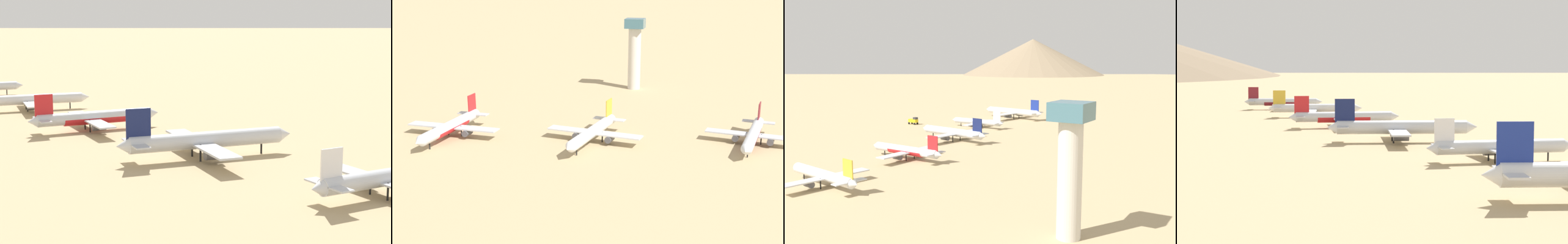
{
  "view_description": "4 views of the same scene",
  "coord_description": "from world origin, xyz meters",
  "views": [
    {
      "loc": [
        -60.85,
        -131.75,
        29.34
      ],
      "look_at": [
        3.29,
        -17.8,
        6.88
      ],
      "focal_mm": 61.01,
      "sensor_mm": 36.0,
      "label": 1
    },
    {
      "loc": [
        126.24,
        89.19,
        44.62
      ],
      "look_at": [
        -8.77,
        56.39,
        5.7
      ],
      "focal_mm": 49.89,
      "sensor_mm": 36.0,
      "label": 2
    },
    {
      "loc": [
        -113.34,
        143.03,
        35.53
      ],
      "look_at": [
        1.26,
        -38.55,
        6.19
      ],
      "focal_mm": 43.78,
      "sensor_mm": 36.0,
      "label": 3
    },
    {
      "loc": [
        -37.31,
        -195.67,
        20.73
      ],
      "look_at": [
        -2.69,
        -17.94,
        4.84
      ],
      "focal_mm": 67.72,
      "sensor_mm": 36.0,
      "label": 4
    }
  ],
  "objects": [
    {
      "name": "control_tower",
      "position": [
        -79.96,
        57.54,
        15.22
      ],
      "size": [
        7.2,
        7.2,
        27.1
      ],
      "color": "beige",
      "rests_on": "ground"
    },
    {
      "name": "parked_jet_4",
      "position": [
        -8.62,
        57.87,
        3.17
      ],
      "size": [
        32.56,
        26.62,
        9.41
      ],
      "color": "silver",
      "rests_on": "ground"
    },
    {
      "name": "parked_jet_5",
      "position": [
        -16.54,
        99.28,
        2.99
      ],
      "size": [
        31.13,
        25.45,
        9.0
      ],
      "color": "silver",
      "rests_on": "ground"
    },
    {
      "name": "parked_jet_3",
      "position": [
        -4.44,
        18.66,
        3.17
      ],
      "size": [
        33.01,
        26.81,
        9.52
      ],
      "color": "silver",
      "rests_on": "ground"
    }
  ]
}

